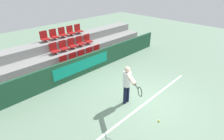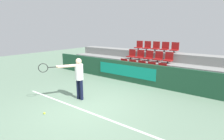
{
  "view_description": "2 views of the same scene",
  "coord_description": "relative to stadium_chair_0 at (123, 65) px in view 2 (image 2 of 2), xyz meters",
  "views": [
    {
      "loc": [
        -5.07,
        -3.11,
        4.47
      ],
      "look_at": [
        -0.14,
        1.8,
        0.79
      ],
      "focal_mm": 28.0,
      "sensor_mm": 36.0,
      "label": 1
    },
    {
      "loc": [
        4.09,
        -3.86,
        2.63
      ],
      "look_at": [
        0.06,
        1.6,
        1.05
      ],
      "focal_mm": 28.0,
      "sensor_mm": 36.0,
      "label": 2
    }
  ],
  "objects": [
    {
      "name": "ground_plane",
      "position": [
        1.11,
        -4.23,
        -0.7
      ],
      "size": [
        30.0,
        30.0,
        0.0
      ],
      "primitive_type": "plane",
      "color": "gray"
    },
    {
      "name": "court_baseline",
      "position": [
        1.11,
        -4.35,
        -0.69
      ],
      "size": [
        6.01,
        0.08,
        0.01
      ],
      "color": "white",
      "rests_on": "ground"
    },
    {
      "name": "barrier_wall",
      "position": [
        1.1,
        -0.66,
        -0.17
      ],
      "size": [
        11.02,
        0.14,
        1.05
      ],
      "color": "#1E4C33",
      "rests_on": "ground"
    },
    {
      "name": "bleacher_tier_front",
      "position": [
        1.11,
        -0.12,
        -0.47
      ],
      "size": [
        10.62,
        0.91,
        0.45
      ],
      "color": "gray",
      "rests_on": "ground"
    },
    {
      "name": "bleacher_tier_middle",
      "position": [
        1.11,
        0.79,
        -0.24
      ],
      "size": [
        10.62,
        0.91,
        0.91
      ],
      "color": "gray",
      "rests_on": "ground"
    },
    {
      "name": "bleacher_tier_back",
      "position": [
        1.11,
        1.69,
        -0.02
      ],
      "size": [
        10.62,
        0.91,
        1.36
      ],
      "color": "gray",
      "rests_on": "ground"
    },
    {
      "name": "stadium_chair_0",
      "position": [
        0.0,
        0.0,
        0.0
      ],
      "size": [
        0.42,
        0.39,
        0.57
      ],
      "color": "#333333",
      "rests_on": "bleacher_tier_front"
    },
    {
      "name": "stadium_chair_1",
      "position": [
        0.56,
        0.0,
        0.0
      ],
      "size": [
        0.42,
        0.39,
        0.57
      ],
      "color": "#333333",
      "rests_on": "bleacher_tier_front"
    },
    {
      "name": "stadium_chair_2",
      "position": [
        1.11,
        0.0,
        0.0
      ],
      "size": [
        0.42,
        0.39,
        0.57
      ],
      "color": "#333333",
      "rests_on": "bleacher_tier_front"
    },
    {
      "name": "stadium_chair_3",
      "position": [
        1.67,
        0.0,
        0.0
      ],
      "size": [
        0.42,
        0.39,
        0.57
      ],
      "color": "#333333",
      "rests_on": "bleacher_tier_front"
    },
    {
      "name": "stadium_chair_4",
      "position": [
        2.23,
        0.0,
        0.0
      ],
      "size": [
        0.42,
        0.39,
        0.57
      ],
      "color": "#333333",
      "rests_on": "bleacher_tier_front"
    },
    {
      "name": "stadium_chair_5",
      "position": [
        0.0,
        0.91,
        0.45
      ],
      "size": [
        0.42,
        0.39,
        0.57
      ],
      "color": "#333333",
      "rests_on": "bleacher_tier_middle"
    },
    {
      "name": "stadium_chair_6",
      "position": [
        0.56,
        0.91,
        0.45
      ],
      "size": [
        0.42,
        0.39,
        0.57
      ],
      "color": "#333333",
      "rests_on": "bleacher_tier_middle"
    },
    {
      "name": "stadium_chair_7",
      "position": [
        1.11,
        0.91,
        0.45
      ],
      "size": [
        0.42,
        0.39,
        0.57
      ],
      "color": "#333333",
      "rests_on": "bleacher_tier_middle"
    },
    {
      "name": "stadium_chair_8",
      "position": [
        1.67,
        0.91,
        0.45
      ],
      "size": [
        0.42,
        0.39,
        0.57
      ],
      "color": "#333333",
      "rests_on": "bleacher_tier_middle"
    },
    {
      "name": "stadium_chair_9",
      "position": [
        2.23,
        0.91,
        0.45
      ],
      "size": [
        0.42,
        0.39,
        0.57
      ],
      "color": "#333333",
      "rests_on": "bleacher_tier_middle"
    },
    {
      "name": "stadium_chair_10",
      "position": [
        0.0,
        1.81,
        0.91
      ],
      "size": [
        0.42,
        0.39,
        0.57
      ],
      "color": "#333333",
      "rests_on": "bleacher_tier_back"
    },
    {
      "name": "stadium_chair_11",
      "position": [
        0.56,
        1.81,
        0.91
      ],
      "size": [
        0.42,
        0.39,
        0.57
      ],
      "color": "#333333",
      "rests_on": "bleacher_tier_back"
    },
    {
      "name": "stadium_chair_12",
      "position": [
        1.11,
        1.81,
        0.91
      ],
      "size": [
        0.42,
        0.39,
        0.57
      ],
      "color": "#333333",
      "rests_on": "bleacher_tier_back"
    },
    {
      "name": "stadium_chair_13",
      "position": [
        1.67,
        1.81,
        0.91
      ],
      "size": [
        0.42,
        0.39,
        0.57
      ],
      "color": "#333333",
      "rests_on": "bleacher_tier_back"
    },
    {
      "name": "stadium_chair_14",
      "position": [
        2.23,
        1.81,
        0.91
      ],
      "size": [
        0.42,
        0.39,
        0.57
      ],
      "color": "#333333",
      "rests_on": "bleacher_tier_back"
    },
    {
      "name": "tennis_player",
      "position": [
        0.42,
        -3.81,
        0.29
      ],
      "size": [
        0.88,
        1.35,
        1.6
      ],
      "rotation": [
        0.0,
        0.0,
        -0.54
      ],
      "color": "black",
      "rests_on": "ground"
    },
    {
      "name": "tennis_ball",
      "position": [
        0.45,
        -5.28,
        -0.66
      ],
      "size": [
        0.07,
        0.07,
        0.07
      ],
      "color": "#CCDB33",
      "rests_on": "ground"
    }
  ]
}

